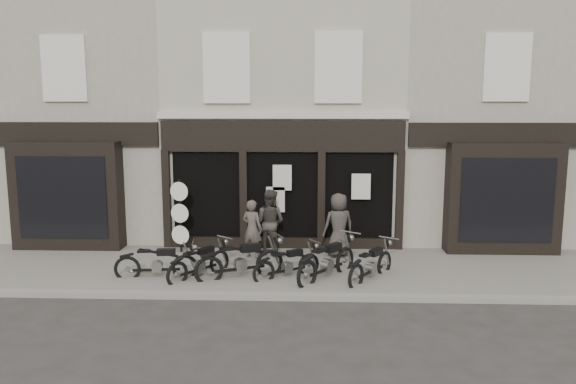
{
  "coord_description": "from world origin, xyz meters",
  "views": [
    {
      "loc": [
        0.78,
        -13.42,
        4.41
      ],
      "look_at": [
        0.22,
        1.6,
        2.02
      ],
      "focal_mm": 35.0,
      "sensor_mm": 36.0,
      "label": 1
    }
  ],
  "objects_px": {
    "motorcycle_3": "(288,266)",
    "man_right": "(339,225)",
    "motorcycle_4": "(327,264)",
    "motorcycle_2": "(241,264)",
    "advert_sign_post": "(180,219)",
    "motorcycle_1": "(200,265)",
    "motorcycle_5": "(371,267)",
    "man_centre": "(270,222)",
    "man_left": "(252,229)",
    "motorcycle_0": "(157,265)"
  },
  "relations": [
    {
      "from": "motorcycle_2",
      "to": "man_left",
      "type": "relative_size",
      "value": 1.32
    },
    {
      "from": "motorcycle_5",
      "to": "man_centre",
      "type": "xyz_separation_m",
      "value": [
        -2.67,
        2.12,
        0.67
      ]
    },
    {
      "from": "motorcycle_1",
      "to": "man_right",
      "type": "xyz_separation_m",
      "value": [
        3.56,
        1.96,
        0.64
      ]
    },
    {
      "from": "motorcycle_1",
      "to": "motorcycle_0",
      "type": "bearing_deg",
      "value": 133.24
    },
    {
      "from": "motorcycle_1",
      "to": "man_centre",
      "type": "xyz_separation_m",
      "value": [
        1.61,
        2.09,
        0.67
      ]
    },
    {
      "from": "motorcycle_2",
      "to": "advert_sign_post",
      "type": "distance_m",
      "value": 3.1
    },
    {
      "from": "motorcycle_2",
      "to": "man_centre",
      "type": "height_order",
      "value": "man_centre"
    },
    {
      "from": "motorcycle_2",
      "to": "motorcycle_0",
      "type": "bearing_deg",
      "value": 156.31
    },
    {
      "from": "motorcycle_5",
      "to": "man_right",
      "type": "relative_size",
      "value": 0.99
    },
    {
      "from": "motorcycle_0",
      "to": "man_left",
      "type": "bearing_deg",
      "value": 32.25
    },
    {
      "from": "motorcycle_2",
      "to": "motorcycle_3",
      "type": "distance_m",
      "value": 1.17
    },
    {
      "from": "man_centre",
      "to": "advert_sign_post",
      "type": "relative_size",
      "value": 0.83
    },
    {
      "from": "man_left",
      "to": "man_right",
      "type": "bearing_deg",
      "value": -149.95
    },
    {
      "from": "motorcycle_4",
      "to": "advert_sign_post",
      "type": "bearing_deg",
      "value": 100.19
    },
    {
      "from": "motorcycle_1",
      "to": "motorcycle_4",
      "type": "xyz_separation_m",
      "value": [
        3.2,
        0.01,
        0.06
      ]
    },
    {
      "from": "motorcycle_2",
      "to": "man_right",
      "type": "height_order",
      "value": "man_right"
    },
    {
      "from": "motorcycle_2",
      "to": "man_right",
      "type": "relative_size",
      "value": 1.2
    },
    {
      "from": "man_left",
      "to": "motorcycle_0",
      "type": "bearing_deg",
      "value": 63.67
    },
    {
      "from": "motorcycle_3",
      "to": "motorcycle_5",
      "type": "bearing_deg",
      "value": -35.67
    },
    {
      "from": "motorcycle_1",
      "to": "man_centre",
      "type": "relative_size",
      "value": 0.91
    },
    {
      "from": "man_left",
      "to": "man_right",
      "type": "relative_size",
      "value": 0.91
    },
    {
      "from": "motorcycle_3",
      "to": "motorcycle_2",
      "type": "bearing_deg",
      "value": 150.97
    },
    {
      "from": "motorcycle_1",
      "to": "motorcycle_2",
      "type": "xyz_separation_m",
      "value": [
        1.04,
        -0.04,
        0.06
      ]
    },
    {
      "from": "motorcycle_4",
      "to": "man_right",
      "type": "distance_m",
      "value": 2.06
    },
    {
      "from": "man_right",
      "to": "advert_sign_post",
      "type": "relative_size",
      "value": 0.8
    },
    {
      "from": "motorcycle_3",
      "to": "man_left",
      "type": "height_order",
      "value": "man_left"
    },
    {
      "from": "motorcycle_3",
      "to": "man_left",
      "type": "bearing_deg",
      "value": 88.97
    },
    {
      "from": "man_centre",
      "to": "advert_sign_post",
      "type": "bearing_deg",
      "value": 18.74
    },
    {
      "from": "man_centre",
      "to": "man_right",
      "type": "distance_m",
      "value": 1.95
    },
    {
      "from": "motorcycle_1",
      "to": "man_centre",
      "type": "distance_m",
      "value": 2.72
    },
    {
      "from": "motorcycle_1",
      "to": "man_left",
      "type": "xyz_separation_m",
      "value": [
        1.15,
        1.71,
        0.56
      ]
    },
    {
      "from": "motorcycle_2",
      "to": "advert_sign_post",
      "type": "bearing_deg",
      "value": 106.68
    },
    {
      "from": "motorcycle_5",
      "to": "motorcycle_2",
      "type": "bearing_deg",
      "value": 125.68
    },
    {
      "from": "motorcycle_1",
      "to": "man_left",
      "type": "height_order",
      "value": "man_left"
    },
    {
      "from": "motorcycle_1",
      "to": "man_right",
      "type": "bearing_deg",
      "value": -23.26
    },
    {
      "from": "motorcycle_1",
      "to": "motorcycle_5",
      "type": "xyz_separation_m",
      "value": [
        4.28,
        -0.03,
        0.01
      ]
    },
    {
      "from": "motorcycle_3",
      "to": "motorcycle_5",
      "type": "height_order",
      "value": "motorcycle_5"
    },
    {
      "from": "man_left",
      "to": "man_centre",
      "type": "xyz_separation_m",
      "value": [
        0.46,
        0.38,
        0.12
      ]
    },
    {
      "from": "motorcycle_1",
      "to": "advert_sign_post",
      "type": "height_order",
      "value": "advert_sign_post"
    },
    {
      "from": "motorcycle_3",
      "to": "man_right",
      "type": "xyz_separation_m",
      "value": [
        1.36,
        1.91,
        0.65
      ]
    },
    {
      "from": "motorcycle_4",
      "to": "man_left",
      "type": "height_order",
      "value": "man_left"
    },
    {
      "from": "motorcycle_1",
      "to": "man_left",
      "type": "distance_m",
      "value": 2.14
    },
    {
      "from": "motorcycle_2",
      "to": "man_right",
      "type": "bearing_deg",
      "value": 13.09
    },
    {
      "from": "motorcycle_5",
      "to": "man_left",
      "type": "xyz_separation_m",
      "value": [
        -3.13,
        1.74,
        0.55
      ]
    },
    {
      "from": "motorcycle_5",
      "to": "man_left",
      "type": "bearing_deg",
      "value": 96.44
    },
    {
      "from": "motorcycle_0",
      "to": "man_centre",
      "type": "xyz_separation_m",
      "value": [
        2.66,
        2.18,
        0.66
      ]
    },
    {
      "from": "motorcycle_2",
      "to": "motorcycle_5",
      "type": "distance_m",
      "value": 3.24
    },
    {
      "from": "motorcycle_0",
      "to": "motorcycle_4",
      "type": "height_order",
      "value": "motorcycle_4"
    },
    {
      "from": "motorcycle_3",
      "to": "man_right",
      "type": "relative_size",
      "value": 0.94
    },
    {
      "from": "motorcycle_4",
      "to": "man_centre",
      "type": "relative_size",
      "value": 1.05
    }
  ]
}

